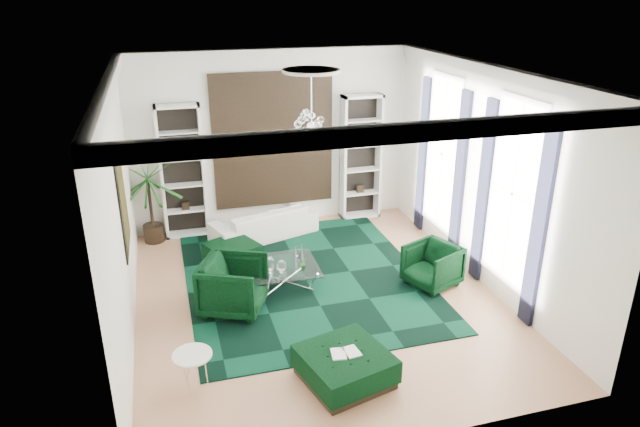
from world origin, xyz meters
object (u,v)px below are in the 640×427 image
object	(u,v)px
sofa	(264,223)
coffee_table	(284,275)
armchair_right	(432,266)
ottoman_front	(345,367)
ottoman_side	(232,253)
side_table	(194,371)
palm	(149,191)
armchair_left	(234,285)

from	to	relation	value
sofa	coffee_table	bearing A→B (deg)	70.51
armchair_right	ottoman_front	bearing A→B (deg)	-70.69
sofa	coffee_table	size ratio (longest dim) A/B	1.91
sofa	ottoman_side	world-z (taller)	sofa
ottoman_side	side_table	xyz separation A→B (m)	(-1.00, -3.54, 0.06)
ottoman_side	palm	bearing A→B (deg)	135.46
sofa	ottoman_side	size ratio (longest dim) A/B	2.59
armchair_left	side_table	xyz separation A→B (m)	(-0.79, -1.80, -0.20)
ottoman_front	armchair_right	bearing A→B (deg)	42.23
ottoman_side	side_table	bearing A→B (deg)	-105.68
sofa	armchair_right	distance (m)	3.79
coffee_table	ottoman_front	distance (m)	2.80
ottoman_side	armchair_left	bearing A→B (deg)	-96.73
armchair_left	ottoman_side	world-z (taller)	armchair_left
armchair_right	ottoman_side	bearing A→B (deg)	-142.64
sofa	armchair_left	distance (m)	2.94
coffee_table	ottoman_side	distance (m)	1.40
ottoman_side	palm	world-z (taller)	palm
coffee_table	ottoman_side	xyz separation A→B (m)	(-0.76, 1.18, -0.01)
side_table	armchair_left	bearing A→B (deg)	66.29
ottoman_side	ottoman_front	distance (m)	4.09
armchair_right	sofa	bearing A→B (deg)	-162.29
ottoman_front	palm	xyz separation A→B (m)	(-2.41, 5.39, 0.90)
coffee_table	palm	distance (m)	3.53
coffee_table	palm	world-z (taller)	palm
armchair_right	ottoman_side	world-z (taller)	armchair_right
armchair_left	ottoman_side	size ratio (longest dim) A/B	1.16
armchair_left	side_table	bearing A→B (deg)	-178.86
ottoman_front	side_table	xyz separation A→B (m)	(-1.96, 0.43, 0.03)
armchair_left	ottoman_front	distance (m)	2.52
sofa	ottoman_side	bearing A→B (deg)	33.01
armchair_left	coffee_table	world-z (taller)	armchair_left
sofa	side_table	distance (m)	4.90
ottoman_front	armchair_left	bearing A→B (deg)	117.86
armchair_left	palm	bearing A→B (deg)	46.18
armchair_left	ottoman_front	world-z (taller)	armchair_left
sofa	armchair_right	world-z (taller)	armchair_right
armchair_left	armchair_right	size ratio (longest dim) A/B	1.18
armchair_right	palm	xyz separation A→B (m)	(-4.72, 3.29, 0.73)
armchair_left	armchair_right	bearing A→B (deg)	-67.16
armchair_left	side_table	distance (m)	1.97
side_table	ottoman_side	bearing A→B (deg)	74.32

